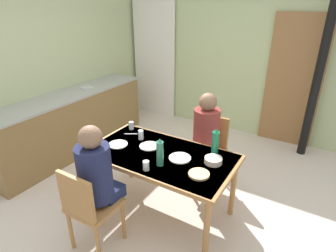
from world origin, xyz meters
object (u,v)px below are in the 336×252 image
at_px(chair_near_diner, 88,206).
at_px(person_far_diner, 206,130).
at_px(water_bottle_green_far, 215,142).
at_px(chair_far_diner, 209,147).
at_px(serving_bowl_center, 213,160).
at_px(water_bottle_green_near, 160,153).
at_px(kitchen_counter, 72,122).
at_px(person_near_diner, 96,171).
at_px(dining_table, 160,160).

bearing_deg(chair_near_diner, person_far_diner, 71.16).
relative_size(chair_near_diner, water_bottle_green_far, 3.10).
distance_m(chair_far_diner, serving_bowl_center, 0.77).
distance_m(water_bottle_green_near, water_bottle_green_far, 0.58).
bearing_deg(kitchen_counter, person_far_diner, 3.77).
xyz_separation_m(person_near_diner, water_bottle_green_far, (0.73, 0.91, 0.07)).
bearing_deg(dining_table, water_bottle_green_near, -58.22).
xyz_separation_m(chair_far_diner, water_bottle_green_near, (-0.11, -0.95, 0.36)).
height_order(kitchen_counter, serving_bowl_center, kitchen_counter).
relative_size(dining_table, water_bottle_green_far, 5.36).
bearing_deg(person_near_diner, dining_table, 67.44).
relative_size(person_far_diner, water_bottle_green_near, 2.76).
xyz_separation_m(kitchen_counter, water_bottle_green_far, (2.39, -0.21, 0.40)).
height_order(kitchen_counter, chair_near_diner, kitchen_counter).
relative_size(chair_far_diner, person_far_diner, 1.13).
bearing_deg(person_near_diner, water_bottle_green_far, 51.08).
distance_m(chair_near_diner, chair_far_diner, 1.61).
xyz_separation_m(dining_table, chair_far_diner, (0.22, 0.77, -0.15)).
relative_size(person_near_diner, water_bottle_green_near, 2.76).
height_order(dining_table, chair_near_diner, chair_near_diner).
relative_size(kitchen_counter, person_far_diner, 3.40).
bearing_deg(serving_bowl_center, person_far_diner, 120.92).
height_order(kitchen_counter, person_far_diner, person_far_diner).
relative_size(water_bottle_green_near, water_bottle_green_far, 0.99).
relative_size(dining_table, chair_far_diner, 1.73).
distance_m(person_far_diner, water_bottle_green_near, 0.82).
xyz_separation_m(dining_table, person_near_diner, (-0.26, -0.63, 0.13)).
distance_m(kitchen_counter, person_near_diner, 2.03).
xyz_separation_m(kitchen_counter, water_bottle_green_near, (2.03, -0.67, 0.40)).
relative_size(chair_far_diner, person_near_diner, 1.13).
height_order(chair_near_diner, person_near_diner, person_near_diner).
height_order(dining_table, water_bottle_green_far, water_bottle_green_far).
height_order(dining_table, person_far_diner, person_far_diner).
height_order(chair_far_diner, person_far_diner, person_far_diner).
height_order(chair_near_diner, person_far_diner, person_far_diner).
relative_size(person_near_diner, serving_bowl_center, 4.53).
xyz_separation_m(chair_near_diner, person_near_diner, (0.00, 0.14, 0.28)).
bearing_deg(kitchen_counter, person_near_diner, -34.17).
height_order(kitchen_counter, water_bottle_green_far, water_bottle_green_far).
height_order(kitchen_counter, dining_table, kitchen_counter).
distance_m(person_near_diner, water_bottle_green_near, 0.59).
xyz_separation_m(dining_table, chair_near_diner, (-0.26, -0.77, -0.15)).
distance_m(chair_near_diner, water_bottle_green_far, 1.33).
relative_size(kitchen_counter, water_bottle_green_far, 9.31).
bearing_deg(person_far_diner, chair_near_diner, 71.16).
bearing_deg(serving_bowl_center, chair_far_diner, 115.37).
xyz_separation_m(person_far_diner, serving_bowl_center, (0.31, -0.52, -0.03)).
distance_m(kitchen_counter, chair_far_diner, 2.15).
relative_size(kitchen_counter, dining_table, 1.74).
height_order(chair_far_diner, person_near_diner, person_near_diner).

